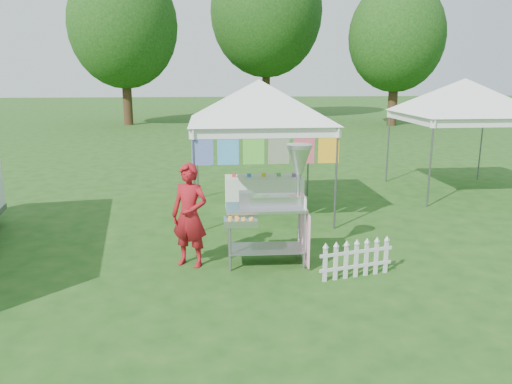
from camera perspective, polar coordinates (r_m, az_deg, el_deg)
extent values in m
plane|color=#1B4714|center=(8.27, 2.81, -8.86)|extent=(120.00, 120.00, 0.00)
cylinder|color=#59595E|center=(9.87, -7.05, 1.16)|extent=(0.04, 0.04, 2.10)
cylinder|color=#59595E|center=(10.19, 9.12, 1.48)|extent=(0.04, 0.04, 2.10)
cylinder|color=#59595E|center=(12.66, -6.74, 3.89)|extent=(0.04, 0.04, 2.10)
cylinder|color=#59595E|center=(12.91, 5.99, 4.10)|extent=(0.04, 0.04, 2.10)
cube|color=white|center=(9.78, 1.19, 6.78)|extent=(3.00, 0.03, 0.22)
cube|color=white|center=(12.59, -0.32, 8.29)|extent=(3.00, 0.03, 0.22)
pyramid|color=white|center=(11.12, 0.35, 12.76)|extent=(4.24, 4.24, 0.90)
cylinder|color=#59595E|center=(9.77, 1.19, 7.25)|extent=(3.00, 0.03, 0.03)
cube|color=purple|center=(9.75, -6.16, 5.09)|extent=(0.42, 0.01, 0.70)
cube|color=blue|center=(9.76, -3.22, 5.15)|extent=(0.42, 0.01, 0.70)
cube|color=#18933D|center=(9.79, -0.28, 5.20)|extent=(0.42, 0.01, 0.70)
cube|color=#E0AE0B|center=(9.84, 2.63, 5.23)|extent=(0.42, 0.01, 0.70)
cube|color=#C2188F|center=(9.93, 5.50, 5.25)|extent=(0.42, 0.01, 0.70)
cube|color=orange|center=(10.03, 8.32, 5.26)|extent=(0.42, 0.01, 0.70)
cylinder|color=#59595E|center=(12.48, 19.30, 3.08)|extent=(0.04, 0.04, 2.10)
cylinder|color=#59595E|center=(15.07, 14.85, 5.07)|extent=(0.04, 0.04, 2.10)
cylinder|color=#59595E|center=(16.27, 24.31, 4.91)|extent=(0.04, 0.04, 2.10)
cube|color=white|center=(13.02, 25.36, 7.18)|extent=(3.00, 0.03, 0.22)
cube|color=white|center=(15.52, 20.04, 8.47)|extent=(3.00, 0.03, 0.22)
pyramid|color=white|center=(14.21, 22.84, 11.90)|extent=(4.24, 4.24, 0.90)
cylinder|color=#59595E|center=(13.01, 25.40, 7.53)|extent=(3.00, 0.03, 0.03)
cylinder|color=#321F12|center=(31.96, -14.53, 10.99)|extent=(0.56, 0.56, 3.96)
ellipsoid|color=#2F5F1A|center=(32.05, -14.95, 17.91)|extent=(6.40, 6.40, 7.36)
cylinder|color=#321F12|center=(35.81, 1.16, 12.34)|extent=(0.56, 0.56, 4.84)
ellipsoid|color=#2F5F1A|center=(36.03, 1.20, 19.88)|extent=(7.60, 7.60, 8.74)
cylinder|color=#321F12|center=(31.62, 15.39, 10.52)|extent=(0.56, 0.56, 3.52)
ellipsoid|color=#2F5F1A|center=(31.66, 15.79, 16.74)|extent=(5.60, 5.60, 6.44)
cylinder|color=gray|center=(8.05, -2.99, -5.76)|extent=(0.04, 0.04, 0.98)
cylinder|color=gray|center=(8.16, 5.54, -5.54)|extent=(0.04, 0.04, 0.98)
cylinder|color=gray|center=(8.57, -3.08, -4.55)|extent=(0.04, 0.04, 0.98)
cylinder|color=gray|center=(8.68, 4.93, -4.35)|extent=(0.04, 0.04, 0.98)
cube|color=gray|center=(8.42, 1.11, -6.45)|extent=(1.25, 0.65, 0.02)
cube|color=#B7B7BC|center=(8.20, 1.14, -1.80)|extent=(1.32, 0.68, 0.04)
cube|color=#B7B7BC|center=(8.25, 2.46, -0.98)|extent=(0.93, 0.29, 0.16)
cube|color=gray|center=(8.20, -1.17, -0.79)|extent=(0.22, 0.24, 0.24)
cylinder|color=gray|center=(8.21, 4.90, 1.68)|extent=(0.06, 0.06, 0.98)
cone|color=#B7B7BC|center=(8.16, 4.94, 3.55)|extent=(0.40, 0.40, 0.44)
cylinder|color=#B7B7BC|center=(8.12, 4.98, 5.22)|extent=(0.42, 0.42, 0.07)
cube|color=#B7B7BC|center=(7.81, -1.77, -3.43)|extent=(0.53, 0.34, 0.11)
cube|color=#FFABCC|center=(8.43, 5.63, -4.91)|extent=(0.04, 0.82, 0.88)
cube|color=white|center=(7.95, 5.64, -1.38)|extent=(0.02, 0.15, 0.20)
imported|color=maroon|center=(8.25, -7.59, -2.67)|extent=(0.75, 0.64, 1.73)
cube|color=silver|center=(7.79, 7.90, -8.21)|extent=(0.07, 0.04, 0.56)
cube|color=silver|center=(7.86, 9.08, -8.03)|extent=(0.07, 0.04, 0.56)
cube|color=silver|center=(7.95, 10.24, -7.85)|extent=(0.07, 0.04, 0.56)
cube|color=silver|center=(8.03, 11.38, -7.66)|extent=(0.07, 0.04, 0.56)
cube|color=silver|center=(8.12, 12.49, -7.48)|extent=(0.07, 0.04, 0.56)
cube|color=silver|center=(8.21, 13.57, -7.31)|extent=(0.07, 0.04, 0.56)
cube|color=silver|center=(8.30, 14.63, -7.13)|extent=(0.07, 0.04, 0.56)
cube|color=silver|center=(8.07, 11.34, -8.33)|extent=(1.23, 0.32, 0.05)
cube|color=silver|center=(7.98, 11.42, -6.73)|extent=(1.23, 0.32, 0.05)
cube|color=white|center=(11.76, 0.90, -0.06)|extent=(1.80, 0.70, 0.77)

